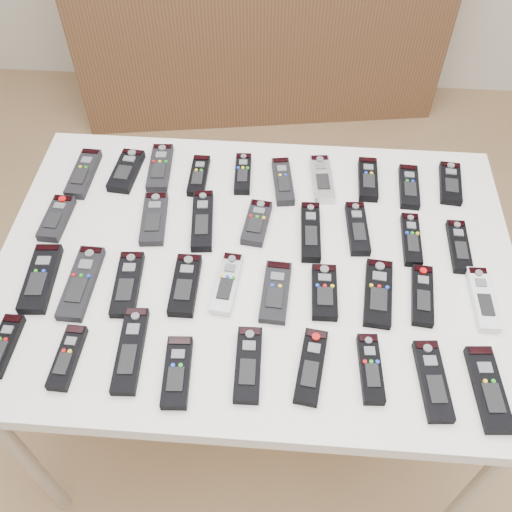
# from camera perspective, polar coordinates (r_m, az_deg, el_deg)

# --- Properties ---
(ground) EXTENTS (4.00, 4.00, 0.00)m
(ground) POSITION_cam_1_polar(r_m,az_deg,el_deg) (2.01, 2.40, -16.46)
(ground) COLOR #98724D
(ground) RESTS_ON ground
(table) EXTENTS (1.25, 0.88, 0.78)m
(table) POSITION_cam_1_polar(r_m,az_deg,el_deg) (1.42, -0.00, -1.99)
(table) COLOR white
(table) RESTS_ON ground
(sideboard) EXTENTS (1.78, 0.64, 0.87)m
(sideboard) POSITION_cam_1_polar(r_m,az_deg,el_deg) (2.93, 0.44, 21.90)
(sideboard) COLOR #4E311F
(sideboard) RESTS_ON ground
(remote_0) EXTENTS (0.06, 0.18, 0.02)m
(remote_0) POSITION_cam_1_polar(r_m,az_deg,el_deg) (1.64, -16.86, 7.91)
(remote_0) COLOR black
(remote_0) RESTS_ON table
(remote_1) EXTENTS (0.08, 0.16, 0.02)m
(remote_1) POSITION_cam_1_polar(r_m,az_deg,el_deg) (1.61, -12.85, 8.30)
(remote_1) COLOR black
(remote_1) RESTS_ON table
(remote_2) EXTENTS (0.07, 0.18, 0.02)m
(remote_2) POSITION_cam_1_polar(r_m,az_deg,el_deg) (1.61, -9.57, 8.72)
(remote_2) COLOR black
(remote_2) RESTS_ON table
(remote_3) EXTENTS (0.05, 0.15, 0.02)m
(remote_3) POSITION_cam_1_polar(r_m,az_deg,el_deg) (1.57, -5.75, 8.00)
(remote_3) COLOR black
(remote_3) RESTS_ON table
(remote_4) EXTENTS (0.05, 0.15, 0.02)m
(remote_4) POSITION_cam_1_polar(r_m,az_deg,el_deg) (1.57, -1.33, 8.23)
(remote_4) COLOR black
(remote_4) RESTS_ON table
(remote_5) EXTENTS (0.07, 0.17, 0.02)m
(remote_5) POSITION_cam_1_polar(r_m,az_deg,el_deg) (1.55, 2.71, 7.47)
(remote_5) COLOR black
(remote_5) RESTS_ON table
(remote_6) EXTENTS (0.07, 0.17, 0.02)m
(remote_6) POSITION_cam_1_polar(r_m,az_deg,el_deg) (1.56, 6.59, 7.65)
(remote_6) COLOR #B7B7BC
(remote_6) RESTS_ON table
(remote_7) EXTENTS (0.05, 0.15, 0.02)m
(remote_7) POSITION_cam_1_polar(r_m,az_deg,el_deg) (1.58, 11.13, 7.54)
(remote_7) COLOR black
(remote_7) RESTS_ON table
(remote_8) EXTENTS (0.06, 0.16, 0.02)m
(remote_8) POSITION_cam_1_polar(r_m,az_deg,el_deg) (1.58, 15.06, 6.71)
(remote_8) COLOR black
(remote_8) RESTS_ON table
(remote_9) EXTENTS (0.07, 0.16, 0.02)m
(remote_9) POSITION_cam_1_polar(r_m,az_deg,el_deg) (1.63, 18.87, 6.90)
(remote_9) COLOR black
(remote_9) RESTS_ON table
(remote_10) EXTENTS (0.06, 0.15, 0.02)m
(remote_10) POSITION_cam_1_polar(r_m,az_deg,el_deg) (1.53, -19.31, 3.57)
(remote_10) COLOR black
(remote_10) RESTS_ON table
(remote_11) EXTENTS (0.07, 0.17, 0.02)m
(remote_11) POSITION_cam_1_polar(r_m,az_deg,el_deg) (1.47, -10.16, 3.69)
(remote_11) COLOR black
(remote_11) RESTS_ON table
(remote_12) EXTENTS (0.07, 0.20, 0.02)m
(remote_12) POSITION_cam_1_polar(r_m,az_deg,el_deg) (1.45, -5.38, 3.57)
(remote_12) COLOR black
(remote_12) RESTS_ON table
(remote_13) EXTENTS (0.07, 0.15, 0.02)m
(remote_13) POSITION_cam_1_polar(r_m,az_deg,el_deg) (1.44, 0.07, 3.34)
(remote_13) COLOR black
(remote_13) RESTS_ON table
(remote_14) EXTENTS (0.05, 0.18, 0.02)m
(remote_14) POSITION_cam_1_polar(r_m,az_deg,el_deg) (1.42, 5.49, 2.44)
(remote_14) COLOR black
(remote_14) RESTS_ON table
(remote_15) EXTENTS (0.06, 0.17, 0.02)m
(remote_15) POSITION_cam_1_polar(r_m,az_deg,el_deg) (1.45, 10.11, 2.73)
(remote_15) COLOR black
(remote_15) RESTS_ON table
(remote_16) EXTENTS (0.05, 0.16, 0.02)m
(remote_16) POSITION_cam_1_polar(r_m,az_deg,el_deg) (1.45, 15.27, 1.61)
(remote_16) COLOR black
(remote_16) RESTS_ON table
(remote_17) EXTENTS (0.05, 0.16, 0.02)m
(remote_17) POSITION_cam_1_polar(r_m,az_deg,el_deg) (1.47, 19.65, 0.92)
(remote_17) COLOR black
(remote_17) RESTS_ON table
(remote_18) EXTENTS (0.07, 0.19, 0.02)m
(remote_18) POSITION_cam_1_polar(r_m,az_deg,el_deg) (1.42, -20.73, -2.08)
(remote_18) COLOR black
(remote_18) RESTS_ON table
(remote_19) EXTENTS (0.06, 0.20, 0.02)m
(remote_19) POSITION_cam_1_polar(r_m,az_deg,el_deg) (1.38, -17.07, -2.56)
(remote_19) COLOR black
(remote_19) RESTS_ON table
(remote_20) EXTENTS (0.07, 0.18, 0.02)m
(remote_20) POSITION_cam_1_polar(r_m,az_deg,el_deg) (1.35, -12.73, -2.74)
(remote_20) COLOR black
(remote_20) RESTS_ON table
(remote_21) EXTENTS (0.06, 0.17, 0.02)m
(remote_21) POSITION_cam_1_polar(r_m,az_deg,el_deg) (1.32, -7.10, -2.89)
(remote_21) COLOR black
(remote_21) RESTS_ON table
(remote_22) EXTENTS (0.06, 0.17, 0.02)m
(remote_22) POSITION_cam_1_polar(r_m,az_deg,el_deg) (1.32, -2.92, -2.74)
(remote_22) COLOR #B7B7BC
(remote_22) RESTS_ON table
(remote_23) EXTENTS (0.07, 0.17, 0.02)m
(remote_23) POSITION_cam_1_polar(r_m,az_deg,el_deg) (1.31, 1.98, -3.61)
(remote_23) COLOR black
(remote_23) RESTS_ON table
(remote_24) EXTENTS (0.06, 0.15, 0.02)m
(remote_24) POSITION_cam_1_polar(r_m,az_deg,el_deg) (1.31, 6.85, -3.59)
(remote_24) COLOR black
(remote_24) RESTS_ON table
(remote_25) EXTENTS (0.08, 0.19, 0.02)m
(remote_25) POSITION_cam_1_polar(r_m,az_deg,el_deg) (1.33, 12.12, -3.64)
(remote_25) COLOR black
(remote_25) RESTS_ON table
(remote_26) EXTENTS (0.06, 0.17, 0.02)m
(remote_26) POSITION_cam_1_polar(r_m,az_deg,el_deg) (1.35, 16.30, -3.79)
(remote_26) COLOR black
(remote_26) RESTS_ON table
(remote_27) EXTENTS (0.05, 0.17, 0.02)m
(remote_27) POSITION_cam_1_polar(r_m,az_deg,el_deg) (1.39, 21.72, -4.01)
(remote_27) COLOR silver
(remote_27) RESTS_ON table
(remote_28) EXTENTS (0.05, 0.15, 0.02)m
(remote_28) POSITION_cam_1_polar(r_m,az_deg,el_deg) (1.34, -23.93, -8.18)
(remote_28) COLOR black
(remote_28) RESTS_ON table
(remote_29) EXTENTS (0.05, 0.15, 0.02)m
(remote_29) POSITION_cam_1_polar(r_m,az_deg,el_deg) (1.28, -18.34, -9.60)
(remote_29) COLOR black
(remote_29) RESTS_ON table
(remote_30) EXTENTS (0.06, 0.20, 0.02)m
(remote_30) POSITION_cam_1_polar(r_m,az_deg,el_deg) (1.25, -12.44, -9.16)
(remote_30) COLOR black
(remote_30) RESTS_ON table
(remote_31) EXTENTS (0.06, 0.16, 0.02)m
(remote_31) POSITION_cam_1_polar(r_m,az_deg,el_deg) (1.21, -7.89, -11.43)
(remote_31) COLOR black
(remote_31) RESTS_ON table
(remote_32) EXTENTS (0.06, 0.17, 0.02)m
(remote_32) POSITION_cam_1_polar(r_m,az_deg,el_deg) (1.20, -0.79, -10.78)
(remote_32) COLOR black
(remote_32) RESTS_ON table
(remote_33) EXTENTS (0.07, 0.18, 0.02)m
(remote_33) POSITION_cam_1_polar(r_m,az_deg,el_deg) (1.21, 5.53, -10.92)
(remote_33) COLOR black
(remote_33) RESTS_ON table
(remote_34) EXTENTS (0.05, 0.16, 0.02)m
(remote_34) POSITION_cam_1_polar(r_m,az_deg,el_deg) (1.22, 11.38, -10.97)
(remote_34) COLOR black
(remote_34) RESTS_ON table
(remote_35) EXTENTS (0.07, 0.18, 0.02)m
(remote_35) POSITION_cam_1_polar(r_m,az_deg,el_deg) (1.24, 17.26, -11.81)
(remote_35) COLOR black
(remote_35) RESTS_ON table
(remote_36) EXTENTS (0.07, 0.19, 0.02)m
(remote_36) POSITION_cam_1_polar(r_m,az_deg,el_deg) (1.27, 22.21, -12.18)
(remote_36) COLOR black
(remote_36) RESTS_ON table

